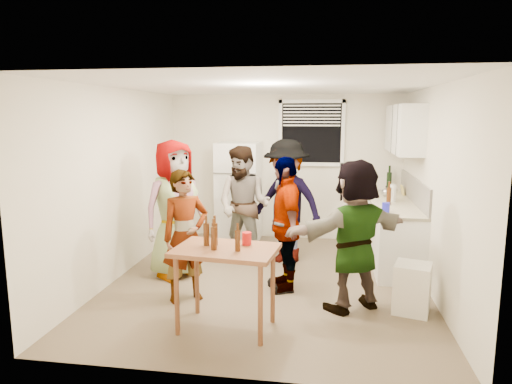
% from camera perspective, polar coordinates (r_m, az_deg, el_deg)
% --- Properties ---
extents(room, '(4.00, 4.50, 2.50)m').
position_cam_1_polar(room, '(6.08, 1.51, -11.11)').
color(room, white).
rests_on(room, ground).
extents(window, '(1.12, 0.10, 1.06)m').
position_cam_1_polar(window, '(7.87, 6.93, 7.32)').
color(window, white).
rests_on(window, room).
extents(refrigerator, '(0.70, 0.70, 1.70)m').
position_cam_1_polar(refrigerator, '(7.78, -2.17, -0.05)').
color(refrigerator, white).
rests_on(refrigerator, ground).
extents(counter_lower, '(0.60, 2.20, 0.86)m').
position_cam_1_polar(counter_lower, '(7.08, 16.59, -4.89)').
color(counter_lower, white).
rests_on(counter_lower, ground).
extents(countertop, '(0.64, 2.22, 0.04)m').
position_cam_1_polar(countertop, '(6.98, 16.76, -1.31)').
color(countertop, beige).
rests_on(countertop, counter_lower).
extents(backsplash, '(0.03, 2.20, 0.36)m').
position_cam_1_polar(backsplash, '(7.00, 19.15, 0.25)').
color(backsplash, beige).
rests_on(backsplash, countertop).
extents(upper_cabinets, '(0.34, 1.60, 0.70)m').
position_cam_1_polar(upper_cabinets, '(7.09, 18.01, 7.50)').
color(upper_cabinets, white).
rests_on(upper_cabinets, room).
extents(kettle, '(0.22, 0.19, 0.18)m').
position_cam_1_polar(kettle, '(7.41, 15.93, -0.51)').
color(kettle, silver).
rests_on(kettle, countertop).
extents(paper_towel, '(0.11, 0.11, 0.25)m').
position_cam_1_polar(paper_towel, '(6.98, 16.61, -1.14)').
color(paper_towel, white).
rests_on(paper_towel, countertop).
extents(wine_bottle, '(0.08, 0.08, 0.32)m').
position_cam_1_polar(wine_bottle, '(7.88, 16.24, 0.07)').
color(wine_bottle, black).
rests_on(wine_bottle, countertop).
extents(beer_bottle_counter, '(0.06, 0.06, 0.24)m').
position_cam_1_polar(beer_bottle_counter, '(6.72, 16.21, -1.52)').
color(beer_bottle_counter, '#47230C').
rests_on(beer_bottle_counter, countertop).
extents(blue_cup, '(0.10, 0.10, 0.13)m').
position_cam_1_polar(blue_cup, '(6.16, 15.89, -2.50)').
color(blue_cup, '#2020C4').
rests_on(blue_cup, countertop).
extents(picture_frame, '(0.02, 0.18, 0.15)m').
position_cam_1_polar(picture_frame, '(7.60, 17.82, 0.23)').
color(picture_frame, '#DDC35C').
rests_on(picture_frame, countertop).
extents(trash_bin, '(0.46, 0.46, 0.55)m').
position_cam_1_polar(trash_bin, '(5.40, 18.91, -11.54)').
color(trash_bin, white).
rests_on(trash_bin, ground).
extents(serving_table, '(1.07, 0.77, 0.85)m').
position_cam_1_polar(serving_table, '(4.88, -3.70, -16.59)').
color(serving_table, brown).
rests_on(serving_table, ground).
extents(beer_bottle_table, '(0.05, 0.05, 0.20)m').
position_cam_1_polar(beer_bottle_table, '(4.47, -2.30, -7.37)').
color(beer_bottle_table, '#47230C').
rests_on(beer_bottle_table, serving_table).
extents(red_cup, '(0.10, 0.10, 0.13)m').
position_cam_1_polar(red_cup, '(4.67, -1.17, -6.59)').
color(red_cup, red).
rests_on(red_cup, serving_table).
extents(guest_grey, '(1.98, 1.88, 0.58)m').
position_cam_1_polar(guest_grey, '(6.40, -9.87, -10.19)').
color(guest_grey, '#9A9A9A').
rests_on(guest_grey, ground).
extents(guest_stripe, '(1.41, 1.55, 0.37)m').
position_cam_1_polar(guest_stripe, '(5.60, -8.60, -13.12)').
color(guest_stripe, '#141933').
rests_on(guest_stripe, ground).
extents(guest_back_left, '(1.23, 1.87, 0.65)m').
position_cam_1_polar(guest_back_left, '(6.86, -1.49, -8.69)').
color(guest_back_left, '#513826').
rests_on(guest_back_left, ground).
extents(guest_back_right, '(1.85, 2.14, 0.67)m').
position_cam_1_polar(guest_back_right, '(6.86, 3.74, -8.71)').
color(guest_back_right, '#434348').
rests_on(guest_back_right, ground).
extents(guest_black, '(1.87, 1.39, 0.41)m').
position_cam_1_polar(guest_black, '(5.87, 3.57, -11.93)').
color(guest_black, black).
rests_on(guest_black, ground).
extents(guest_orange, '(2.25, 2.28, 0.50)m').
position_cam_1_polar(guest_orange, '(5.42, 11.93, -14.00)').
color(guest_orange, '#E78960').
rests_on(guest_orange, ground).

